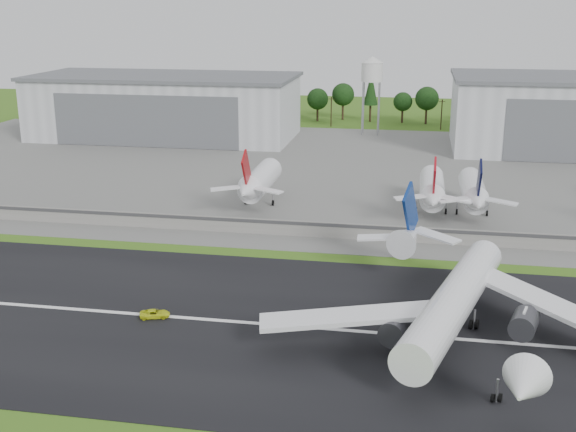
% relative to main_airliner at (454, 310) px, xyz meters
% --- Properties ---
extents(ground, '(600.00, 600.00, 0.00)m').
position_rel_main_airliner_xyz_m(ground, '(-19.65, -9.58, -4.89)').
color(ground, '#3C6A19').
rests_on(ground, ground).
extents(runway, '(320.00, 60.00, 0.10)m').
position_rel_main_airliner_xyz_m(runway, '(-19.65, 0.42, -4.84)').
color(runway, black).
rests_on(runway, ground).
extents(runway_centerline, '(220.00, 1.00, 0.02)m').
position_rel_main_airliner_xyz_m(runway_centerline, '(-19.65, 0.42, -4.78)').
color(runway_centerline, white).
rests_on(runway_centerline, runway).
extents(apron, '(320.00, 150.00, 0.10)m').
position_rel_main_airliner_xyz_m(apron, '(-19.65, 110.42, -4.84)').
color(apron, slate).
rests_on(apron, ground).
extents(blast_fence, '(240.00, 0.61, 3.50)m').
position_rel_main_airliner_xyz_m(blast_fence, '(-19.65, 45.41, -3.09)').
color(blast_fence, gray).
rests_on(blast_fence, ground).
extents(hangar_west, '(97.00, 44.00, 23.20)m').
position_rel_main_airliner_xyz_m(hangar_west, '(-99.65, 155.34, 6.74)').
color(hangar_west, silver).
rests_on(hangar_west, ground).
extents(water_tower, '(8.40, 8.40, 29.40)m').
position_rel_main_airliner_xyz_m(water_tower, '(-24.65, 175.42, 19.66)').
color(water_tower, '#99999E').
rests_on(water_tower, ground).
extents(utility_poles, '(230.00, 3.00, 12.00)m').
position_rel_main_airliner_xyz_m(utility_poles, '(-19.65, 190.42, -4.89)').
color(utility_poles, black).
rests_on(utility_poles, ground).
extents(treeline, '(320.00, 16.00, 22.00)m').
position_rel_main_airliner_xyz_m(treeline, '(-19.65, 205.42, -4.89)').
color(treeline, black).
rests_on(treeline, ground).
extents(main_airliner, '(55.10, 58.30, 18.17)m').
position_rel_main_airliner_xyz_m(main_airliner, '(0.00, 0.00, 0.00)').
color(main_airliner, white).
rests_on(main_airliner, runway).
extents(ground_vehicle, '(5.23, 3.55, 1.33)m').
position_rel_main_airliner_xyz_m(ground_vehicle, '(-46.73, -0.34, -4.13)').
color(ground_vehicle, '#D1DC19').
rests_on(ground_vehicle, runway).
extents(parked_jet_red_a, '(7.36, 31.29, 16.88)m').
position_rel_main_airliner_xyz_m(parked_jet_red_a, '(-44.75, 67.01, 1.47)').
color(parked_jet_red_a, white).
rests_on(parked_jet_red_a, ground).
extents(parked_jet_red_b, '(7.36, 31.29, 16.76)m').
position_rel_main_airliner_xyz_m(parked_jet_red_b, '(-2.58, 66.99, 1.35)').
color(parked_jet_red_b, white).
rests_on(parked_jet_red_b, ground).
extents(parked_jet_navy, '(7.36, 31.29, 16.67)m').
position_rel_main_airliner_xyz_m(parked_jet_navy, '(6.97, 66.98, 1.27)').
color(parked_jet_navy, white).
rests_on(parked_jet_navy, ground).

